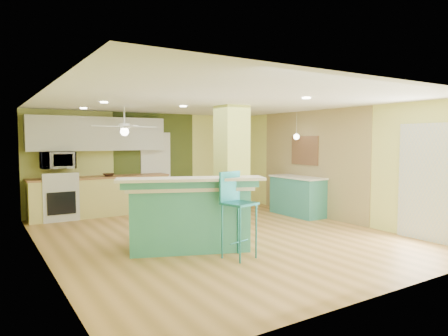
{
  "coord_description": "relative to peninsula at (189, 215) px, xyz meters",
  "views": [
    {
      "loc": [
        -3.84,
        -6.36,
        1.8
      ],
      "look_at": [
        0.4,
        0.4,
        1.24
      ],
      "focal_mm": 32.0,
      "sensor_mm": 36.0,
      "label": 1
    }
  ],
  "objects": [
    {
      "name": "pendant_lamp",
      "position": [
        3.5,
        1.24,
        1.32
      ],
      "size": [
        0.14,
        0.14,
        0.69
      ],
      "color": "silver",
      "rests_on": "ceiling"
    },
    {
      "name": "upper_cabinets",
      "position": [
        -0.45,
        3.81,
        1.39
      ],
      "size": [
        3.2,
        0.34,
        0.8
      ],
      "primitive_type": "cube",
      "color": "silver",
      "rests_on": "wall_back"
    },
    {
      "name": "olive_accent",
      "position": [
        1.05,
        3.97,
        0.69
      ],
      "size": [
        2.2,
        0.02,
        2.5
      ],
      "primitive_type": "cube",
      "color": "#455321",
      "rests_on": "floor"
    },
    {
      "name": "kitchen_run",
      "position": [
        -0.45,
        3.69,
        -0.09
      ],
      "size": [
        3.25,
        0.63,
        0.94
      ],
      "color": "#DDD174",
      "rests_on": "floor"
    },
    {
      "name": "french_door",
      "position": [
        3.82,
        -1.81,
        0.49
      ],
      "size": [
        0.04,
        1.08,
        2.1
      ],
      "primitive_type": "cube",
      "color": "silver",
      "rests_on": "floor"
    },
    {
      "name": "wall_front",
      "position": [
        0.85,
        -3.02,
        0.69
      ],
      "size": [
        6.0,
        0.01,
        2.5
      ],
      "primitive_type": "cube",
      "color": "#E3E77C",
      "rests_on": "floor"
    },
    {
      "name": "floor",
      "position": [
        0.85,
        0.49,
        -0.57
      ],
      "size": [
        6.0,
        7.0,
        0.01
      ],
      "primitive_type": "cube",
      "color": "#A07338",
      "rests_on": "ground"
    },
    {
      "name": "wall_left",
      "position": [
        -2.16,
        0.49,
        0.69
      ],
      "size": [
        0.01,
        7.0,
        2.5
      ],
      "primitive_type": "cube",
      "color": "#E3E77C",
      "rests_on": "floor"
    },
    {
      "name": "interior_door",
      "position": [
        1.05,
        3.95,
        0.44
      ],
      "size": [
        0.82,
        0.05,
        2.0
      ],
      "primitive_type": "cube",
      "color": "white",
      "rests_on": "floor"
    },
    {
      "name": "microwave",
      "position": [
        -1.4,
        3.69,
        0.79
      ],
      "size": [
        0.7,
        0.48,
        0.39
      ],
      "primitive_type": "imported",
      "color": "white",
      "rests_on": "wall_back"
    },
    {
      "name": "bar_stool",
      "position": [
        0.36,
        -0.85,
        0.32
      ],
      "size": [
        0.53,
        0.53,
        1.32
      ],
      "rotation": [
        0.0,
        0.0,
        0.24
      ],
      "color": "teal",
      "rests_on": "floor"
    },
    {
      "name": "stove",
      "position": [
        -1.4,
        3.68,
        -0.1
      ],
      "size": [
        0.76,
        0.66,
        1.08
      ],
      "color": "silver",
      "rests_on": "floor"
    },
    {
      "name": "side_counter",
      "position": [
        3.55,
        1.23,
        -0.09
      ],
      "size": [
        0.62,
        1.45,
        0.93
      ],
      "color": "teal",
      "rests_on": "floor"
    },
    {
      "name": "wall_decor",
      "position": [
        3.81,
        1.29,
        0.99
      ],
      "size": [
        0.03,
        0.9,
        0.7
      ],
      "primitive_type": "cube",
      "color": "brown",
      "rests_on": "wood_panel"
    },
    {
      "name": "wall_back",
      "position": [
        0.85,
        3.99,
        0.69
      ],
      "size": [
        6.0,
        0.01,
        2.5
      ],
      "primitive_type": "cube",
      "color": "#E3E77C",
      "rests_on": "floor"
    },
    {
      "name": "wall_right",
      "position": [
        3.85,
        0.49,
        0.69
      ],
      "size": [
        0.01,
        7.0,
        2.5
      ],
      "primitive_type": "cube",
      "color": "#E3E77C",
      "rests_on": "floor"
    },
    {
      "name": "canister",
      "position": [
        -0.21,
        -0.02,
        0.57
      ],
      "size": [
        0.16,
        0.16,
        0.14
      ],
      "primitive_type": "cylinder",
      "color": "gold",
      "rests_on": "peninsula"
    },
    {
      "name": "wood_panel",
      "position": [
        3.84,
        1.09,
        0.69
      ],
      "size": [
        0.02,
        3.4,
        2.5
      ],
      "primitive_type": "cube",
      "color": "#907C52",
      "rests_on": "floor"
    },
    {
      "name": "ceiling_fan",
      "position": [
        -0.25,
        2.49,
        1.51
      ],
      "size": [
        1.41,
        1.41,
        0.61
      ],
      "color": "silver",
      "rests_on": "ceiling"
    },
    {
      "name": "fruit_bowl",
      "position": [
        -0.29,
        3.62,
        0.41
      ],
      "size": [
        0.27,
        0.27,
        0.07
      ],
      "primitive_type": "imported",
      "rotation": [
        0.0,
        0.0,
        -0.0
      ],
      "color": "#352015",
      "rests_on": "kitchen_run"
    },
    {
      "name": "column",
      "position": [
        1.5,
        0.99,
        0.69
      ],
      "size": [
        0.55,
        0.55,
        2.5
      ],
      "primitive_type": "cube",
      "color": "#C5D261",
      "rests_on": "floor"
    },
    {
      "name": "peninsula",
      "position": [
        0.0,
        0.0,
        0.0
      ],
      "size": [
        2.44,
        1.91,
        1.22
      ],
      "rotation": [
        0.0,
        0.0,
        -0.38
      ],
      "color": "teal",
      "rests_on": "floor"
    },
    {
      "name": "ceiling",
      "position": [
        0.85,
        0.49,
        1.94
      ],
      "size": [
        6.0,
        7.0,
        0.01
      ],
      "primitive_type": "cube",
      "color": "white",
      "rests_on": "wall_back"
    }
  ]
}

